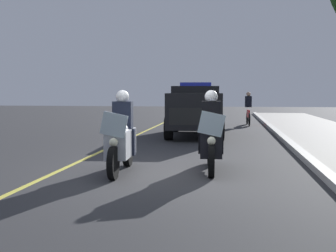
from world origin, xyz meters
The scene contains 7 objects.
ground_plane centered at (0.00, 0.00, 0.00)m, with size 80.00×80.00×0.00m, color #333335.
curb_strip centered at (0.00, 3.27, 0.07)m, with size 48.00×0.24×0.15m, color #B7B5AD.
lane_stripe_center centered at (0.00, -2.19, 0.00)m, with size 48.00×0.12×0.01m, color #E0D14C.
police_motorcycle_lead_left centered at (0.03, -0.84, 0.70)m, with size 2.14×0.60×1.72m.
police_motorcycle_lead_right centered at (-0.46, 1.01, 0.70)m, with size 2.14×0.60×1.72m.
police_suv centered at (-7.57, 0.09, 1.07)m, with size 5.00×2.30×2.05m.
cyclist_background centered at (-12.87, 2.32, 0.84)m, with size 1.76×0.33×1.69m.
Camera 1 is at (8.38, 1.40, 1.67)m, focal length 44.31 mm.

